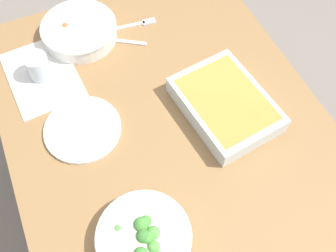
% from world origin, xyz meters
% --- Properties ---
extents(ground_plane, '(6.00, 6.00, 0.00)m').
position_xyz_m(ground_plane, '(0.00, 0.00, 0.00)').
color(ground_plane, slate).
extents(dining_table, '(1.20, 0.90, 0.74)m').
position_xyz_m(dining_table, '(0.00, 0.00, 0.65)').
color(dining_table, olive).
rests_on(dining_table, ground_plane).
extents(placemat, '(0.29, 0.22, 0.00)m').
position_xyz_m(placemat, '(-0.32, -0.29, 0.74)').
color(placemat, silver).
rests_on(placemat, dining_table).
extents(stew_bowl, '(0.25, 0.25, 0.06)m').
position_xyz_m(stew_bowl, '(-0.43, -0.13, 0.77)').
color(stew_bowl, silver).
rests_on(stew_bowl, dining_table).
extents(broccoli_bowl, '(0.23, 0.23, 0.07)m').
position_xyz_m(broccoli_bowl, '(0.28, -0.18, 0.77)').
color(broccoli_bowl, silver).
rests_on(broccoli_bowl, dining_table).
extents(baking_dish, '(0.33, 0.26, 0.06)m').
position_xyz_m(baking_dish, '(0.02, 0.17, 0.77)').
color(baking_dish, silver).
rests_on(baking_dish, dining_table).
extents(drink_cup, '(0.07, 0.07, 0.08)m').
position_xyz_m(drink_cup, '(-0.32, -0.29, 0.78)').
color(drink_cup, '#B2BCC6').
rests_on(drink_cup, dining_table).
extents(side_plate, '(0.22, 0.22, 0.01)m').
position_xyz_m(side_plate, '(-0.09, -0.23, 0.75)').
color(side_plate, white).
rests_on(side_plate, dining_table).
extents(spoon_by_stew, '(0.11, 0.16, 0.01)m').
position_xyz_m(spoon_by_stew, '(-0.37, -0.04, 0.74)').
color(spoon_by_stew, silver).
rests_on(spoon_by_stew, dining_table).
extents(fork_on_table, '(0.04, 0.18, 0.01)m').
position_xyz_m(fork_on_table, '(-0.41, 0.05, 0.74)').
color(fork_on_table, silver).
rests_on(fork_on_table, dining_table).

